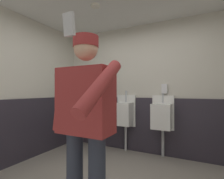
% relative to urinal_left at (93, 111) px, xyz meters
% --- Properties ---
extents(wall_back, '(4.21, 0.12, 2.58)m').
position_rel_urinal_left_xyz_m(wall_back, '(1.12, 0.22, 0.51)').
color(wall_back, beige).
rests_on(wall_back, ground_plane).
extents(wall_left, '(0.12, 4.00, 2.58)m').
position_rel_urinal_left_xyz_m(wall_left, '(-0.74, -1.54, 0.51)').
color(wall_left, beige).
rests_on(wall_left, ground_plane).
extents(wainscot_band_back, '(3.61, 0.03, 1.10)m').
position_rel_urinal_left_xyz_m(wainscot_band_back, '(1.12, 0.14, -0.23)').
color(wainscot_band_back, '#2D2833').
rests_on(wainscot_band_back, ground_plane).
extents(wainscot_band_left, '(0.03, 3.40, 1.10)m').
position_rel_urinal_left_xyz_m(wainscot_band_left, '(-0.67, -1.54, -0.23)').
color(wainscot_band_left, '#2D2833').
rests_on(wainscot_band_left, ground_plane).
extents(downlight_far, '(0.14, 0.14, 0.03)m').
position_rel_urinal_left_xyz_m(downlight_far, '(0.66, -0.95, 1.79)').
color(downlight_far, white).
extents(urinal_left, '(0.40, 0.34, 1.24)m').
position_rel_urinal_left_xyz_m(urinal_left, '(0.00, 0.00, 0.00)').
color(urinal_left, white).
rests_on(urinal_left, ground_plane).
extents(urinal_middle, '(0.40, 0.34, 1.24)m').
position_rel_urinal_left_xyz_m(urinal_middle, '(0.75, 0.00, 0.00)').
color(urinal_middle, white).
rests_on(urinal_middle, ground_plane).
extents(urinal_right, '(0.40, 0.34, 1.24)m').
position_rel_urinal_left_xyz_m(urinal_right, '(1.50, 0.00, 0.00)').
color(urinal_right, white).
rests_on(urinal_right, ground_plane).
extents(privacy_divider_panel, '(0.04, 0.40, 0.90)m').
position_rel_urinal_left_xyz_m(privacy_divider_panel, '(0.38, -0.07, 0.17)').
color(privacy_divider_panel, '#4C4C51').
extents(person, '(0.67, 0.60, 1.69)m').
position_rel_urinal_left_xyz_m(person, '(1.24, -2.01, 0.22)').
color(person, '#2D3342').
rests_on(person, ground_plane).
extents(cell_phone, '(0.06, 0.04, 0.11)m').
position_rel_urinal_left_xyz_m(cell_phone, '(1.50, -2.51, 0.78)').
color(cell_phone, silver).
extents(soap_dispenser, '(0.10, 0.07, 0.18)m').
position_rel_urinal_left_xyz_m(soap_dispenser, '(1.53, 0.12, 0.50)').
color(soap_dispenser, silver).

